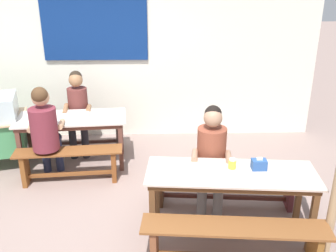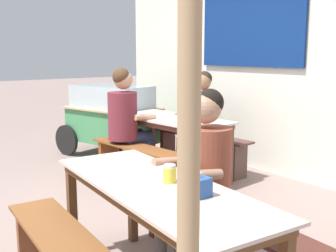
# 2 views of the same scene
# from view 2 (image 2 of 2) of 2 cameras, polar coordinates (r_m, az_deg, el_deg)

# --- Properties ---
(ground_plane) EXTENTS (40.00, 40.00, 0.00)m
(ground_plane) POSITION_cam_2_polar(r_m,az_deg,el_deg) (4.00, -7.45, -12.38)
(ground_plane) COLOR gray
(backdrop_wall) EXTENTS (6.30, 0.23, 2.94)m
(backdrop_wall) POSITION_cam_2_polar(r_m,az_deg,el_deg) (5.33, 15.40, 9.91)
(backdrop_wall) COLOR silver
(backdrop_wall) RESTS_ON ground_plane
(dining_table_far) EXTENTS (1.59, 0.81, 0.74)m
(dining_table_far) POSITION_cam_2_polar(r_m,az_deg,el_deg) (5.07, 0.45, 0.25)
(dining_table_far) COLOR silver
(dining_table_far) RESTS_ON ground_plane
(dining_table_near) EXTENTS (1.80, 0.78, 0.74)m
(dining_table_near) POSITION_cam_2_polar(r_m,az_deg,el_deg) (2.56, -1.56, -9.57)
(dining_table_near) COLOR beige
(dining_table_near) RESTS_ON ground_plane
(bench_far_back) EXTENTS (1.53, 0.41, 0.46)m
(bench_far_back) POSITION_cam_2_polar(r_m,az_deg,el_deg) (5.51, 4.45, -2.73)
(bench_far_back) COLOR brown
(bench_far_back) RESTS_ON ground_plane
(bench_far_front) EXTENTS (1.43, 0.42, 0.46)m
(bench_far_front) POSITION_cam_2_polar(r_m,az_deg,el_deg) (4.81, -4.15, -4.69)
(bench_far_front) COLOR brown
(bench_far_front) RESTS_ON ground_plane
(bench_near_back) EXTENTS (1.80, 0.45, 0.46)m
(bench_near_back) POSITION_cam_2_polar(r_m,az_deg,el_deg) (2.97, 7.47, -13.85)
(bench_near_back) COLOR #4F271F
(bench_near_back) RESTS_ON ground_plane
(food_cart) EXTENTS (1.79, 1.15, 1.05)m
(food_cart) POSITION_cam_2_polar(r_m,az_deg,el_deg) (6.18, -7.70, 1.44)
(food_cart) COLOR #47955C
(food_cart) RESTS_ON ground_plane
(person_right_near_table) EXTENTS (0.48, 0.55, 1.27)m
(person_right_near_table) POSITION_cam_2_polar(r_m,az_deg,el_deg) (2.93, 4.41, -5.54)
(person_right_near_table) COLOR #625E5C
(person_right_near_table) RESTS_ON ground_plane
(person_left_back_turned) EXTENTS (0.49, 0.57, 1.34)m
(person_left_back_turned) POSITION_cam_2_polar(r_m,az_deg,el_deg) (4.97, -5.66, 1.31)
(person_left_back_turned) COLOR #293150
(person_left_back_turned) RESTS_ON ground_plane
(person_center_facing) EXTENTS (0.44, 0.54, 1.28)m
(person_center_facing) POSITION_cam_2_polar(r_m,az_deg,el_deg) (5.35, 4.35, 1.56)
(person_center_facing) COLOR #26262D
(person_center_facing) RESTS_ON ground_plane
(tissue_box) EXTENTS (0.15, 0.10, 0.13)m
(tissue_box) POSITION_cam_2_polar(r_m,az_deg,el_deg) (2.33, 3.87, -8.07)
(tissue_box) COLOR #2C549C
(tissue_box) RESTS_ON dining_table_near
(condiment_jar) EXTENTS (0.08, 0.08, 0.11)m
(condiment_jar) POSITION_cam_2_polar(r_m,az_deg,el_deg) (2.55, 0.23, -6.50)
(condiment_jar) COLOR yellow
(condiment_jar) RESTS_ON dining_table_near
(soup_bowl) EXTENTS (0.16, 0.16, 0.04)m
(soup_bowl) POSITION_cam_2_polar(r_m,az_deg,el_deg) (4.96, 2.34, 1.22)
(soup_bowl) COLOR silver
(soup_bowl) RESTS_ON dining_table_far
(wooden_support_post) EXTENTS (0.08, 0.08, 2.05)m
(wooden_support_post) POSITION_cam_2_polar(r_m,az_deg,el_deg) (1.51, 2.79, -8.85)
(wooden_support_post) COLOR tan
(wooden_support_post) RESTS_ON ground_plane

